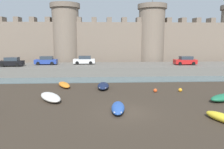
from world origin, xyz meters
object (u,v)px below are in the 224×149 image
(car_quay_east, at_px, (185,61))
(car_quay_centre_east, at_px, (46,61))
(rowboat_foreground_right, at_px, (223,118))
(mooring_buoy_off_centre, at_px, (155,90))
(rowboat_near_channel_right, at_px, (64,85))
(rowboat_foreground_centre, at_px, (118,108))
(car_quay_centre_west, at_px, (84,60))
(rowboat_midflat_right, at_px, (51,97))
(car_quay_west, at_px, (11,62))
(mooring_buoy_near_channel, at_px, (180,90))
(rowboat_near_channel_left, at_px, (103,86))

(car_quay_east, relative_size, car_quay_centre_east, 1.00)
(rowboat_foreground_right, distance_m, mooring_buoy_off_centre, 10.07)
(rowboat_near_channel_right, relative_size, mooring_buoy_off_centre, 8.22)
(mooring_buoy_off_centre, bearing_deg, rowboat_foreground_right, -73.97)
(rowboat_foreground_centre, height_order, mooring_buoy_off_centre, rowboat_foreground_centre)
(rowboat_foreground_centre, distance_m, rowboat_foreground_right, 8.38)
(mooring_buoy_off_centre, bearing_deg, car_quay_centre_west, 119.45)
(rowboat_midflat_right, height_order, car_quay_west, car_quay_west)
(car_quay_centre_west, relative_size, car_quay_west, 1.00)
(car_quay_centre_west, bearing_deg, car_quay_west, -167.48)
(rowboat_foreground_centre, height_order, mooring_buoy_near_channel, rowboat_foreground_centre)
(car_quay_west, xyz_separation_m, car_quay_centre_east, (5.51, 2.30, 0.00))
(mooring_buoy_near_channel, bearing_deg, mooring_buoy_off_centre, -178.32)
(rowboat_foreground_centre, distance_m, mooring_buoy_off_centre, 8.38)
(mooring_buoy_near_channel, xyz_separation_m, car_quay_west, (-25.35, 14.12, 2.10))
(car_quay_centre_west, height_order, car_quay_east, same)
(rowboat_foreground_centre, xyz_separation_m, rowboat_foreground_right, (7.83, -2.99, 0.02))
(rowboat_near_channel_right, xyz_separation_m, mooring_buoy_near_channel, (14.49, -3.53, -0.09))
(car_quay_centre_east, bearing_deg, rowboat_near_channel_left, -53.31)
(rowboat_foreground_centre, relative_size, mooring_buoy_off_centre, 8.18)
(rowboat_midflat_right, bearing_deg, rowboat_foreground_right, -24.94)
(rowboat_foreground_centre, bearing_deg, rowboat_midflat_right, 150.67)
(rowboat_near_channel_left, height_order, car_quay_east, car_quay_east)
(mooring_buoy_off_centre, bearing_deg, mooring_buoy_near_channel, 1.68)
(rowboat_foreground_right, height_order, car_quay_west, car_quay_west)
(rowboat_near_channel_left, xyz_separation_m, rowboat_midflat_right, (-5.55, -5.28, 0.01))
(rowboat_foreground_right, distance_m, car_quay_centre_east, 32.72)
(rowboat_near_channel_right, relative_size, car_quay_centre_west, 0.91)
(rowboat_midflat_right, distance_m, car_quay_west, 20.17)
(rowboat_midflat_right, distance_m, car_quay_centre_west, 20.14)
(rowboat_foreground_centre, relative_size, car_quay_east, 0.90)
(car_quay_centre_west, xyz_separation_m, car_quay_centre_east, (-7.14, -0.51, 0.00))
(rowboat_near_channel_right, height_order, car_quay_east, car_quay_east)
(mooring_buoy_near_channel, height_order, car_quay_centre_east, car_quay_centre_east)
(rowboat_foreground_centre, xyz_separation_m, rowboat_near_channel_right, (-6.35, 10.31, -0.01))
(rowboat_midflat_right, relative_size, car_quay_east, 1.02)
(rowboat_near_channel_left, xyz_separation_m, car_quay_west, (-16.05, 11.84, 1.96))
(rowboat_foreground_right, bearing_deg, mooring_buoy_off_centre, 106.03)
(rowboat_foreground_right, distance_m, car_quay_east, 25.49)
(car_quay_centre_east, bearing_deg, car_quay_west, -157.35)
(car_quay_east, bearing_deg, rowboat_near_channel_right, -151.70)
(rowboat_foreground_centre, distance_m, mooring_buoy_near_channel, 10.59)
(mooring_buoy_near_channel, height_order, car_quay_centre_west, car_quay_centre_west)
(rowboat_near_channel_right, height_order, car_quay_centre_west, car_quay_centre_west)
(rowboat_midflat_right, bearing_deg, car_quay_west, 121.51)
(mooring_buoy_off_centre, bearing_deg, car_quay_east, 57.54)
(rowboat_near_channel_left, bearing_deg, car_quay_west, 143.58)
(rowboat_midflat_right, relative_size, rowboat_near_channel_right, 1.12)
(mooring_buoy_near_channel, height_order, car_quay_east, car_quay_east)
(rowboat_near_channel_left, relative_size, mooring_buoy_off_centre, 8.43)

